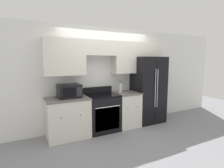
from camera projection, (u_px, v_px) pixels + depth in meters
name	position (u px, v px, depth m)	size (l,w,h in m)	color
ground_plane	(118.00, 133.00, 4.27)	(12.00, 12.00, 0.00)	gray
wall_back	(108.00, 70.00, 4.60)	(8.00, 0.39, 2.60)	white
lower_cabinets_left	(68.00, 118.00, 3.98)	(0.95, 0.64, 0.91)	silver
lower_cabinets_right	(126.00, 109.00, 4.68)	(0.63, 0.64, 0.91)	silver
oven_range	(102.00, 112.00, 4.36)	(0.79, 0.65, 1.07)	black
refrigerator	(147.00, 89.00, 5.01)	(0.87, 0.80, 1.85)	black
microwave	(69.00, 91.00, 3.97)	(0.50, 0.42, 0.30)	black
bottle	(120.00, 88.00, 4.62)	(0.08, 0.08, 0.29)	silver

